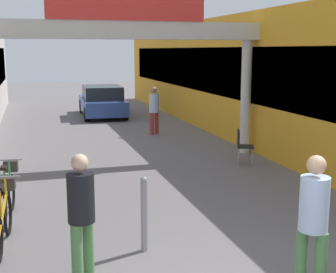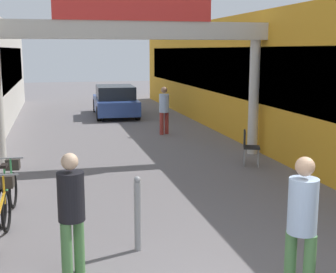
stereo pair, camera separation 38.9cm
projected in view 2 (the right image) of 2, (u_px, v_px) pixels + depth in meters
storefront_right at (271, 77)px, 15.65m from camera, size 3.00×26.00×3.94m
arcade_sign_gateway at (133, 44)px, 11.81m from camera, size 7.40×0.47×4.22m
pedestrian_with_dog at (302, 218)px, 5.37m from camera, size 0.47×0.47×1.69m
pedestrian_companion at (71, 207)px, 5.86m from camera, size 0.48×0.48×1.62m
pedestrian_carrying_crate at (164, 107)px, 15.99m from camera, size 0.47×0.47×1.63m
bicycle_orange_third at (1, 214)px, 7.03m from camera, size 0.46×1.69×0.98m
bicycle_green_farthest at (8, 191)px, 8.16m from camera, size 0.46×1.69×0.98m
bollard_post_metal at (138, 213)px, 6.70m from camera, size 0.10×0.10×1.11m
cafe_chair_black_nearer at (248, 144)px, 11.69m from camera, size 0.52×0.52×0.89m
parked_car_blue at (115, 101)px, 20.57m from camera, size 1.92×4.06×1.33m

